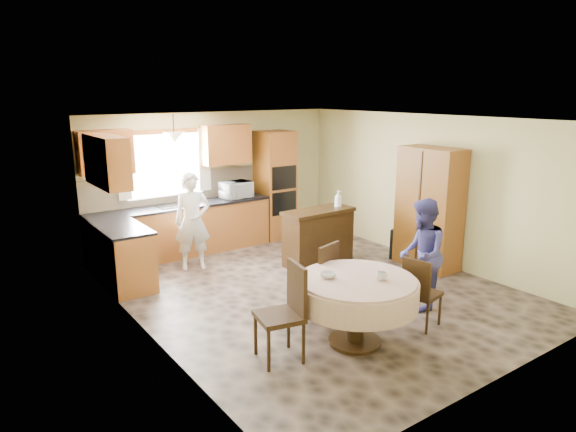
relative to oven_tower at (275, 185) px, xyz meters
The scene contains 36 objects.
floor 3.11m from the oven_tower, 113.15° to the right, with size 5.00×6.00×0.01m, color #6E5A4D.
ceiling 3.26m from the oven_tower, 113.15° to the right, with size 5.00×6.00×0.01m, color white.
wall_back 1.21m from the oven_tower, 164.91° to the left, with size 5.00×0.02×2.50m, color #C9C380.
wall_front 5.81m from the oven_tower, 101.43° to the right, with size 5.00×0.02×2.50m, color #C9C380.
wall_left 4.54m from the oven_tower, 143.61° to the right, with size 0.02×6.00×2.50m, color #C9C380.
wall_right 3.02m from the oven_tower, 63.35° to the right, with size 0.02×6.00×2.50m, color #C9C380.
window 2.24m from the oven_tower, behind, with size 1.40×0.03×1.10m, color white.
curtain_left 2.97m from the oven_tower, behind, with size 0.22×0.02×1.15m, color white.
curtain_right 1.54m from the oven_tower, behind, with size 0.22×0.02×1.15m, color white.
base_cab_back 2.09m from the oven_tower, behind, with size 3.30×0.60×0.88m, color #BB6632.
counter_back 2.01m from the oven_tower, behind, with size 3.30×0.64×0.04m, color black.
base_cab_left 3.52m from the oven_tower, 165.12° to the right, with size 0.60×1.20×0.88m, color #BB6632.
counter_left 3.47m from the oven_tower, 165.12° to the right, with size 0.64×1.20×0.04m, color black.
backsplash 2.03m from the oven_tower, behind, with size 3.30×0.02×0.55m, color tan.
wall_cab_left 3.31m from the oven_tower, behind, with size 0.85×0.33×0.72m, color #C87532.
wall_cab_right 1.32m from the oven_tower, behind, with size 0.90×0.33×0.72m, color #C87532.
wall_cab_side 3.70m from the oven_tower, 165.67° to the right, with size 0.33×1.20×0.72m, color #C87532.
oven_tower is the anchor object (origin of this frame).
oven_upper 0.37m from the oven_tower, 90.00° to the right, with size 0.56×0.01×0.45m, color black.
oven_lower 0.44m from the oven_tower, 90.00° to the right, with size 0.56×0.01×0.45m, color black.
pendant 2.40m from the oven_tower, behind, with size 0.36×0.36×0.18m, color beige.
sideboard 1.93m from the oven_tower, 100.67° to the right, with size 1.24×0.51×0.89m, color #36220E.
space_heater 2.75m from the oven_tower, 66.45° to the right, with size 0.39×0.27×0.53m, color black.
cupboard 3.13m from the oven_tower, 70.01° to the right, with size 0.52×1.04×1.99m, color #BB6632.
dining_table 4.63m from the oven_tower, 112.45° to the right, with size 1.41×1.41×0.80m.
chair_left 4.85m from the oven_tower, 122.66° to the right, with size 0.55×0.55×1.08m.
chair_back 3.87m from the oven_tower, 115.28° to the right, with size 0.54×0.54×1.01m.
chair_right 4.53m from the oven_tower, 100.86° to the right, with size 0.47×0.47×0.91m.
framed_picture 2.79m from the oven_tower, 61.32° to the right, with size 0.06×0.56×0.46m.
microwave 0.91m from the oven_tower, behind, with size 0.55×0.38×0.31m, color silver.
person_sink 2.31m from the oven_tower, 160.15° to the right, with size 0.59×0.39×1.61m, color silver.
person_dining 4.04m from the oven_tower, 94.99° to the right, with size 0.73×0.57×1.51m, color #3F3C84.
bowl_sideboard 1.88m from the oven_tower, 107.15° to the right, with size 0.23×0.23×0.06m, color #B2B2B2.
bottle_sideboard 1.79m from the oven_tower, 87.26° to the right, with size 0.13×0.13×0.33m, color silver.
cup_table 4.73m from the oven_tower, 109.43° to the right, with size 0.12×0.12×0.09m, color #B2B2B2.
bowl_table 4.53m from the oven_tower, 116.43° to the right, with size 0.18×0.18×0.06m, color #B2B2B2.
Camera 1 is at (-4.44, -5.59, 2.89)m, focal length 32.00 mm.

